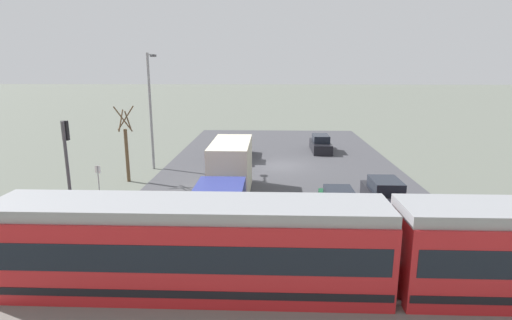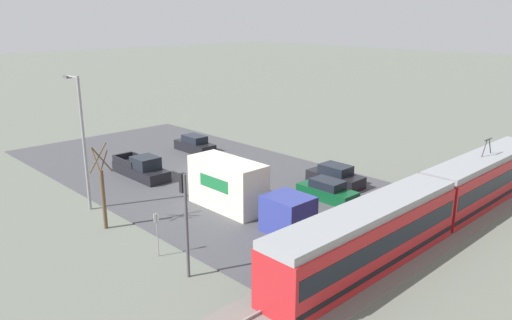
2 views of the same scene
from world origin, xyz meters
TOP-DOWN VIEW (x-y plane):
  - ground_plane at (0.00, 0.00)m, footprint 320.00×320.00m
  - road_surface at (0.00, 0.00)m, footprint 18.72×37.14m
  - rail_bed at (0.00, 18.77)m, footprint 57.39×4.40m
  - light_rail_tram at (-3.43, 18.77)m, footprint 27.91×2.62m
  - box_truck at (3.32, 8.81)m, footprint 2.38×9.73m
  - pickup_truck at (3.96, -2.53)m, footprint 1.92×5.89m
  - sedan_car_0 at (-3.93, -5.88)m, footprint 1.72×4.49m
  - sedan_car_1 at (-5.76, 9.57)m, footprint 1.87×4.43m
  - sedan_car_2 at (-2.90, 11.06)m, footprint 1.74×4.41m
  - traffic_light_pole at (10.79, 13.08)m, footprint 0.28×0.47m
  - street_tree at (10.92, 4.76)m, footprint 1.26×1.04m
  - street_lamp_near_crossing at (10.17, 0.92)m, footprint 0.36×1.95m
  - no_parking_sign at (10.65, 10.20)m, footprint 0.32×0.08m

SIDE VIEW (x-z plane):
  - ground_plane at x=0.00m, z-range 0.00..0.00m
  - road_surface at x=0.00m, z-range 0.00..0.08m
  - rail_bed at x=0.00m, z-range -0.06..0.16m
  - sedan_car_2 at x=-2.90m, z-range -0.04..1.36m
  - sedan_car_0 at x=-3.93m, z-range -0.06..1.52m
  - sedan_car_1 at x=-5.76m, z-range -0.06..1.53m
  - pickup_truck at x=3.96m, z-range -0.14..1.67m
  - no_parking_sign at x=10.65m, z-range 0.26..2.75m
  - box_truck at x=3.32m, z-range -0.05..3.29m
  - light_rail_tram at x=-3.43m, z-range -0.53..3.92m
  - street_tree at x=10.92m, z-range -0.24..5.11m
  - traffic_light_pole at x=10.79m, z-range 0.79..6.20m
  - street_lamp_near_crossing at x=10.17m, z-range 0.64..9.63m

